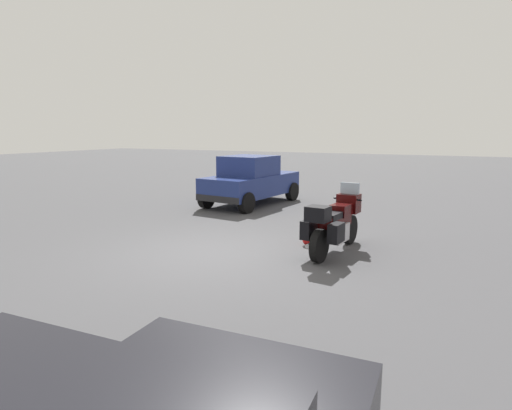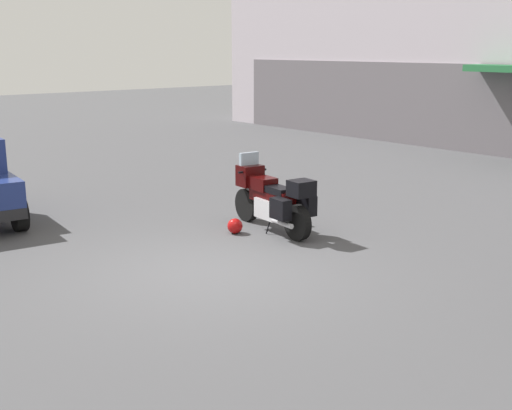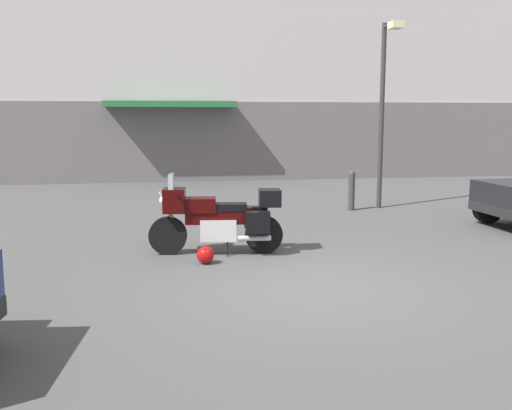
{
  "view_description": "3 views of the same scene",
  "coord_description": "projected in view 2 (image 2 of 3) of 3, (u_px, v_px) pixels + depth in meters",
  "views": [
    {
      "loc": [
        7.21,
        4.49,
        2.45
      ],
      "look_at": [
        -0.37,
        0.77,
        0.99
      ],
      "focal_mm": 30.1,
      "sensor_mm": 36.0,
      "label": 1
    },
    {
      "loc": [
        7.75,
        -5.63,
        3.3
      ],
      "look_at": [
        -0.1,
        0.98,
        0.85
      ],
      "focal_mm": 46.41,
      "sensor_mm": 36.0,
      "label": 2
    },
    {
      "loc": [
        -2.07,
        -7.4,
        2.32
      ],
      "look_at": [
        -0.67,
        0.93,
        1.02
      ],
      "focal_mm": 40.81,
      "sensor_mm": 36.0,
      "label": 3
    }
  ],
  "objects": [
    {
      "name": "motorcycle",
      "position": [
        272.0,
        198.0,
        12.1
      ],
      "size": [
        2.26,
        0.85,
        1.36
      ],
      "rotation": [
        0.0,
        0.0,
        3.03
      ],
      "color": "black",
      "rests_on": "ground"
    },
    {
      "name": "helmet",
      "position": [
        235.0,
        226.0,
        12.02
      ],
      "size": [
        0.28,
        0.28,
        0.28
      ],
      "primitive_type": "sphere",
      "color": "#990C0C",
      "rests_on": "ground"
    },
    {
      "name": "ground_plane",
      "position": [
        211.0,
        270.0,
        10.06
      ],
      "size": [
        80.0,
        80.0,
        0.0
      ],
      "primitive_type": "plane",
      "color": "#424244"
    }
  ]
}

